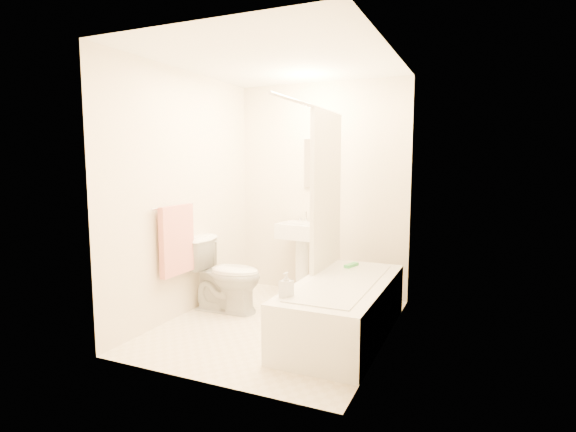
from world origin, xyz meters
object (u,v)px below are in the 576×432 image
at_px(bathtub, 343,308).
at_px(bath_mat, 299,315).
at_px(sink, 301,256).
at_px(soap_bottle, 286,285).
at_px(toilet, 226,275).

bearing_deg(bathtub, bath_mat, 151.81).
height_order(sink, bath_mat, sink).
xyz_separation_m(sink, bathtub, (0.77, -0.93, -0.22)).
bearing_deg(bathtub, soap_bottle, -114.57).
distance_m(toilet, soap_bottle, 1.28).
relative_size(toilet, soap_bottle, 3.90).
distance_m(sink, bath_mat, 0.82).
bearing_deg(bath_mat, soap_bottle, -74.08).
xyz_separation_m(sink, bath_mat, (0.24, -0.65, -0.45)).
relative_size(sink, bath_mat, 1.59).
relative_size(bathtub, soap_bottle, 8.71).
height_order(sink, bathtub, sink).
distance_m(bath_mat, soap_bottle, 1.08).
height_order(bathtub, soap_bottle, soap_bottle).
bearing_deg(soap_bottle, sink, 107.97).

